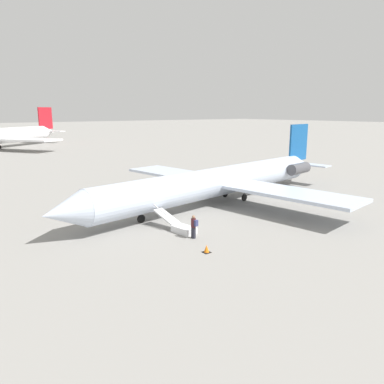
% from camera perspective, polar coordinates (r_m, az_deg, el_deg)
% --- Properties ---
extents(ground_plane, '(600.00, 600.00, 0.00)m').
position_cam_1_polar(ground_plane, '(37.69, 3.73, -1.76)').
color(ground_plane, gray).
extents(airplane_main, '(35.95, 27.63, 7.49)m').
position_cam_1_polar(airplane_main, '(38.01, 4.84, 1.79)').
color(airplane_main, silver).
rests_on(airplane_main, ground).
extents(boarding_stairs, '(1.57, 4.12, 1.81)m').
position_cam_1_polar(boarding_stairs, '(28.88, -1.80, -5.32)').
color(boarding_stairs, silver).
rests_on(boarding_stairs, ground).
extents(passenger, '(0.37, 0.56, 1.74)m').
position_cam_1_polar(passenger, '(27.20, 0.27, -5.08)').
color(passenger, '#23232D').
rests_on(passenger, ground).
extents(traffic_cone_near_stairs, '(0.48, 0.48, 0.53)m').
position_cam_1_polar(traffic_cone_near_stairs, '(24.83, 2.23, -8.67)').
color(traffic_cone_near_stairs, black).
rests_on(traffic_cone_near_stairs, ground).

